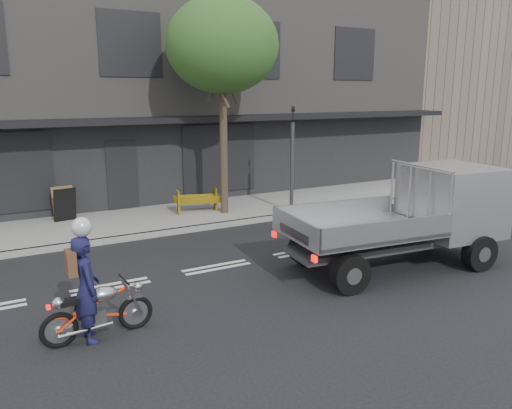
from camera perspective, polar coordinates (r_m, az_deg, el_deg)
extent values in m
plane|color=black|center=(11.57, -4.53, -7.17)|extent=(80.00, 80.00, 0.00)
cube|color=gray|center=(15.77, -11.63, -1.68)|extent=(32.00, 3.20, 0.15)
cube|color=gray|center=(14.30, -9.70, -3.10)|extent=(32.00, 0.20, 0.15)
cube|color=slate|center=(21.69, -17.49, 12.35)|extent=(26.00, 10.00, 8.00)
cube|color=brown|center=(32.40, 20.74, 13.84)|extent=(14.00, 10.00, 10.00)
cylinder|color=#382B21|center=(15.74, -3.70, 5.66)|extent=(0.24, 0.24, 4.00)
ellipsoid|color=#274B1C|center=(15.68, -3.88, 17.72)|extent=(3.40, 3.40, 2.89)
cylinder|color=#2D2D30|center=(16.03, 4.13, 3.98)|extent=(0.12, 0.12, 3.00)
imported|color=black|center=(15.86, 4.23, 10.24)|extent=(0.08, 0.10, 0.50)
torus|color=black|center=(8.63, -21.59, -13.22)|extent=(0.60, 0.11, 0.60)
torus|color=black|center=(8.88, -13.60, -11.91)|extent=(0.60, 0.11, 0.60)
cube|color=#2D2D30|center=(8.69, -17.88, -12.07)|extent=(0.31, 0.22, 0.25)
ellipsoid|color=#B4B3B8|center=(8.58, -17.12, -9.73)|extent=(0.50, 0.30, 0.24)
cube|color=black|center=(8.50, -19.93, -10.28)|extent=(0.48, 0.23, 0.08)
cylinder|color=black|center=(8.60, -14.85, -8.30)|extent=(0.06, 0.53, 0.03)
imported|color=#16173D|center=(8.48, -18.80, -9.10)|extent=(0.45, 0.66, 1.75)
cylinder|color=black|center=(10.16, 10.71, -7.81)|extent=(0.84, 0.38, 0.81)
cylinder|color=black|center=(11.63, 5.77, -4.99)|extent=(0.84, 0.38, 0.81)
cylinder|color=black|center=(12.31, 24.17, -5.07)|extent=(0.84, 0.38, 0.81)
cylinder|color=black|center=(13.54, 18.60, -3.04)|extent=(0.84, 0.38, 0.81)
cube|color=#2D2D30|center=(11.76, 15.29, -4.25)|extent=(5.00, 1.58, 0.15)
cube|color=silver|center=(12.63, 21.45, 0.47)|extent=(2.01, 2.10, 1.60)
cube|color=black|center=(12.55, 21.62, 2.52)|extent=(1.78, 1.97, 0.59)
cube|color=#A7A8AC|center=(11.13, 11.71, -2.91)|extent=(3.41, 2.41, 0.11)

